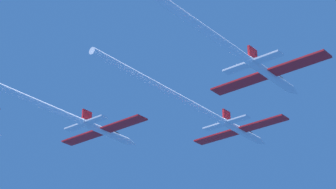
{
  "coord_description": "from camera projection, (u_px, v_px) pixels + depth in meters",
  "views": [
    {
      "loc": [
        52.99,
        -83.91,
        -40.49
      ],
      "look_at": [
        0.15,
        -19.39,
        0.13
      ],
      "focal_mm": 68.41,
      "sensor_mm": 36.0,
      "label": 1
    }
  ],
  "objects": [
    {
      "name": "jet_lead",
      "position": [
        205.0,
        112.0,
        99.35
      ],
      "size": [
        17.38,
        42.43,
        2.88
      ],
      "color": "white"
    },
    {
      "name": "jet_right_wing",
      "position": [
        222.0,
        42.0,
        77.64
      ],
      "size": [
        17.38,
        45.07,
        2.88
      ],
      "color": "white"
    },
    {
      "name": "jet_left_wing",
      "position": [
        63.0,
        114.0,
        98.06
      ],
      "size": [
        17.38,
        40.57,
        2.88
      ],
      "color": "white"
    }
  ]
}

